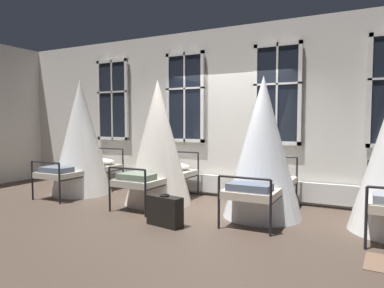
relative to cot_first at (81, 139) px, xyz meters
name	(u,v)px	position (x,y,z in m)	size (l,w,h in m)	color
ground	(202,210)	(2.92, -0.12, -1.17)	(20.27, 20.27, 0.00)	#4C3D33
back_wall_with_windows	(230,113)	(2.92, 1.17, 0.54)	(11.14, 0.10, 3.42)	silver
window_bank	(228,141)	(2.92, 1.05, -0.03)	(6.79, 0.10, 2.93)	black
cot_first	(81,139)	(0.00, 0.00, 0.00)	(1.27, 1.90, 2.42)	black
cot_second	(158,144)	(1.94, 0.00, -0.05)	(1.27, 1.91, 2.31)	black
cot_third	(263,149)	(3.95, -0.03, -0.07)	(1.27, 1.90, 2.27)	black
suitcase_dark	(165,211)	(2.83, -1.20, -0.95)	(0.59, 0.30, 0.47)	black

